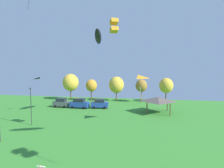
{
  "coord_description": "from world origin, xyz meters",
  "views": [
    {
      "loc": [
        3.57,
        0.89,
        9.36
      ],
      "look_at": [
        0.75,
        16.01,
        8.21
      ],
      "focal_mm": 28.0,
      "sensor_mm": 36.0,
      "label": 1
    }
  ],
  "objects_px": {
    "park_pavilion": "(158,99)",
    "treeline_tree_1": "(91,86)",
    "parked_car_second_from_left": "(79,103)",
    "treeline_tree_4": "(166,86)",
    "kite_flying_4": "(40,80)",
    "treeline_tree_0": "(71,83)",
    "parked_car_third_from_left": "(100,104)",
    "kite_flying_5": "(114,26)",
    "treeline_tree_2": "(116,85)",
    "light_post_0": "(31,104)",
    "treeline_tree_3": "(141,86)",
    "parked_car_leftmost": "(61,103)",
    "kite_flying_6": "(98,37)",
    "kite_flying_1": "(138,80)"
  },
  "relations": [
    {
      "from": "park_pavilion",
      "to": "treeline_tree_1",
      "type": "distance_m",
      "value": 23.19
    },
    {
      "from": "parked_car_second_from_left",
      "to": "treeline_tree_4",
      "type": "xyz_separation_m",
      "value": [
        22.39,
        12.35,
        3.83
      ]
    },
    {
      "from": "kite_flying_4",
      "to": "treeline_tree_1",
      "type": "height_order",
      "value": "kite_flying_4"
    },
    {
      "from": "park_pavilion",
      "to": "treeline_tree_0",
      "type": "xyz_separation_m",
      "value": [
        -26.5,
        13.18,
        2.55
      ]
    },
    {
      "from": "parked_car_second_from_left",
      "to": "parked_car_third_from_left",
      "type": "distance_m",
      "value": 5.11
    },
    {
      "from": "kite_flying_4",
      "to": "park_pavilion",
      "type": "height_order",
      "value": "kite_flying_4"
    },
    {
      "from": "parked_car_third_from_left",
      "to": "treeline_tree_0",
      "type": "xyz_separation_m",
      "value": [
        -12.5,
        10.8,
        4.48
      ]
    },
    {
      "from": "kite_flying_5",
      "to": "treeline_tree_2",
      "type": "xyz_separation_m",
      "value": [
        -4.55,
        30.4,
        -10.17
      ]
    },
    {
      "from": "light_post_0",
      "to": "treeline_tree_3",
      "type": "distance_m",
      "value": 31.72
    },
    {
      "from": "treeline_tree_1",
      "to": "treeline_tree_4",
      "type": "bearing_deg",
      "value": 2.99
    },
    {
      "from": "kite_flying_4",
      "to": "parked_car_third_from_left",
      "type": "relative_size",
      "value": 0.38
    },
    {
      "from": "treeline_tree_4",
      "to": "treeline_tree_1",
      "type": "bearing_deg",
      "value": -177.01
    },
    {
      "from": "parked_car_leftmost",
      "to": "light_post_0",
      "type": "relative_size",
      "value": 0.64
    },
    {
      "from": "kite_flying_5",
      "to": "light_post_0",
      "type": "bearing_deg",
      "value": 165.78
    },
    {
      "from": "parked_car_second_from_left",
      "to": "treeline_tree_2",
      "type": "distance_m",
      "value": 14.66
    },
    {
      "from": "parked_car_leftmost",
      "to": "treeline_tree_0",
      "type": "relative_size",
      "value": 0.49
    },
    {
      "from": "treeline_tree_0",
      "to": "kite_flying_6",
      "type": "bearing_deg",
      "value": -53.37
    },
    {
      "from": "treeline_tree_2",
      "to": "treeline_tree_1",
      "type": "bearing_deg",
      "value": -173.99
    },
    {
      "from": "kite_flying_6",
      "to": "treeline_tree_3",
      "type": "height_order",
      "value": "kite_flying_6"
    },
    {
      "from": "parked_car_leftmost",
      "to": "treeline_tree_1",
      "type": "relative_size",
      "value": 0.62
    },
    {
      "from": "kite_flying_4",
      "to": "parked_car_leftmost",
      "type": "xyz_separation_m",
      "value": [
        1.18,
        7.18,
        -6.33
      ]
    },
    {
      "from": "kite_flying_1",
      "to": "park_pavilion",
      "type": "relative_size",
      "value": 0.63
    },
    {
      "from": "park_pavilion",
      "to": "treeline_tree_3",
      "type": "distance_m",
      "value": 13.51
    },
    {
      "from": "kite_flying_1",
      "to": "parked_car_leftmost",
      "type": "xyz_separation_m",
      "value": [
        -19.93,
        10.28,
        -6.6
      ]
    },
    {
      "from": "parked_car_second_from_left",
      "to": "treeline_tree_1",
      "type": "relative_size",
      "value": 0.71
    },
    {
      "from": "kite_flying_1",
      "to": "treeline_tree_0",
      "type": "distance_m",
      "value": 31.27
    },
    {
      "from": "kite_flying_1",
      "to": "parked_car_third_from_left",
      "type": "bearing_deg",
      "value": 132.04
    },
    {
      "from": "kite_flying_6",
      "to": "kite_flying_4",
      "type": "bearing_deg",
      "value": 176.1
    },
    {
      "from": "treeline_tree_0",
      "to": "kite_flying_5",
      "type": "bearing_deg",
      "value": -57.06
    },
    {
      "from": "treeline_tree_0",
      "to": "treeline_tree_3",
      "type": "height_order",
      "value": "treeline_tree_0"
    },
    {
      "from": "kite_flying_4",
      "to": "treeline_tree_4",
      "type": "distance_m",
      "value": 34.58
    },
    {
      "from": "parked_car_second_from_left",
      "to": "treeline_tree_1",
      "type": "height_order",
      "value": "treeline_tree_1"
    },
    {
      "from": "kite_flying_5",
      "to": "parked_car_third_from_left",
      "type": "relative_size",
      "value": 0.4
    },
    {
      "from": "parked_car_second_from_left",
      "to": "parked_car_third_from_left",
      "type": "relative_size",
      "value": 1.07
    },
    {
      "from": "parked_car_leftmost",
      "to": "treeline_tree_2",
      "type": "relative_size",
      "value": 0.55
    },
    {
      "from": "kite_flying_4",
      "to": "kite_flying_6",
      "type": "height_order",
      "value": "kite_flying_6"
    },
    {
      "from": "kite_flying_5",
      "to": "kite_flying_6",
      "type": "relative_size",
      "value": 0.3
    },
    {
      "from": "parked_car_third_from_left",
      "to": "park_pavilion",
      "type": "height_order",
      "value": "park_pavilion"
    },
    {
      "from": "kite_flying_1",
      "to": "treeline_tree_2",
      "type": "relative_size",
      "value": 0.51
    },
    {
      "from": "treeline_tree_3",
      "to": "treeline_tree_4",
      "type": "bearing_deg",
      "value": 8.15
    },
    {
      "from": "kite_flying_6",
      "to": "treeline_tree_0",
      "type": "height_order",
      "value": "kite_flying_6"
    },
    {
      "from": "kite_flying_4",
      "to": "treeline_tree_3",
      "type": "distance_m",
      "value": 28.19
    },
    {
      "from": "kite_flying_6",
      "to": "kite_flying_5",
      "type": "bearing_deg",
      "value": -64.74
    },
    {
      "from": "kite_flying_6",
      "to": "treeline_tree_4",
      "type": "distance_m",
      "value": 27.61
    },
    {
      "from": "light_post_0",
      "to": "treeline_tree_3",
      "type": "bearing_deg",
      "value": 54.72
    },
    {
      "from": "treeline_tree_2",
      "to": "treeline_tree_4",
      "type": "xyz_separation_m",
      "value": [
        14.88,
        0.36,
        -0.01
      ]
    },
    {
      "from": "parked_car_third_from_left",
      "to": "treeline_tree_4",
      "type": "xyz_separation_m",
      "value": [
        17.36,
        11.45,
        3.9
      ]
    },
    {
      "from": "kite_flying_1",
      "to": "treeline_tree_1",
      "type": "xyz_separation_m",
      "value": [
        -15.22,
        21.21,
        -2.98
      ]
    },
    {
      "from": "treeline_tree_3",
      "to": "treeline_tree_4",
      "type": "height_order",
      "value": "treeline_tree_4"
    },
    {
      "from": "kite_flying_4",
      "to": "treeline_tree_4",
      "type": "height_order",
      "value": "kite_flying_4"
    }
  ]
}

